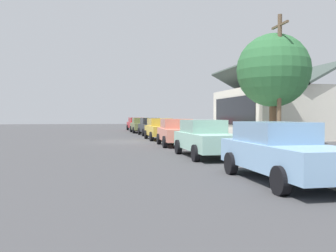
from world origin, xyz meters
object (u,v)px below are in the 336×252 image
at_px(car_skyblue, 281,151).
at_px(utility_pole_wooden, 279,78).
at_px(car_cherry, 136,124).
at_px(car_mustard, 160,129).
at_px(car_charcoal, 150,126).
at_px(shade_tree, 273,71).
at_px(car_olive, 141,125).
at_px(fire_hydrant_red, 213,139).
at_px(car_coral, 177,132).
at_px(car_seafoam, 205,138).

bearing_deg(car_skyblue, utility_pole_wooden, 152.31).
xyz_separation_m(car_skyblue, utility_pole_wooden, (-10.31, 5.35, 3.11)).
height_order(car_cherry, car_mustard, same).
relative_size(car_skyblue, utility_pole_wooden, 0.65).
relative_size(car_cherry, car_charcoal, 1.05).
height_order(car_charcoal, utility_pole_wooden, utility_pole_wooden).
bearing_deg(shade_tree, car_olive, -162.85).
distance_m(car_cherry, car_olive, 6.01).
xyz_separation_m(utility_pole_wooden, fire_hydrant_red, (0.26, -4.00, -3.43)).
distance_m(car_olive, car_coral, 17.83).
distance_m(car_charcoal, car_skyblue, 24.57).
height_order(car_cherry, car_skyblue, same).
relative_size(car_coral, fire_hydrant_red, 6.19).
height_order(car_olive, car_seafoam, same).
distance_m(car_coral, car_skyblue, 12.32).
xyz_separation_m(shade_tree, utility_pole_wooden, (1.18, -0.22, -0.54)).
xyz_separation_m(car_cherry, car_skyblue, (36.16, 0.05, -0.00)).
distance_m(car_cherry, fire_hydrant_red, 26.15).
xyz_separation_m(car_seafoam, shade_tree, (-5.29, 5.82, 3.66)).
distance_m(car_mustard, shade_tree, 9.46).
bearing_deg(car_skyblue, shade_tree, 153.88).
height_order(car_charcoal, fire_hydrant_red, car_charcoal).
xyz_separation_m(car_charcoal, car_seafoam, (18.37, -0.26, 0.00)).
height_order(car_mustard, car_skyblue, same).
height_order(car_seafoam, car_skyblue, same).
distance_m(car_mustard, utility_pole_wooden, 10.01).
distance_m(car_charcoal, car_coral, 12.25).
bearing_deg(car_mustard, car_cherry, 178.94).
distance_m(utility_pole_wooden, fire_hydrant_red, 5.28).
relative_size(shade_tree, utility_pole_wooden, 0.89).
bearing_deg(car_seafoam, car_cherry, 179.06).
height_order(car_coral, car_seafoam, same).
bearing_deg(utility_pole_wooden, fire_hydrant_red, -86.28).
xyz_separation_m(car_mustard, utility_pole_wooden, (7.74, 5.53, 3.11)).
bearing_deg(car_charcoal, car_olive, -178.83).
distance_m(car_skyblue, shade_tree, 13.28).
xyz_separation_m(car_charcoal, car_mustard, (6.52, -0.19, -0.00)).
bearing_deg(car_skyblue, car_cherry, 179.81).
bearing_deg(car_mustard, shade_tree, 40.55).
bearing_deg(car_skyblue, car_coral, -179.54).
bearing_deg(car_cherry, utility_pole_wooden, 8.88).
relative_size(car_mustard, car_seafoam, 0.91).
relative_size(car_mustard, car_skyblue, 0.89).
bearing_deg(car_olive, shade_tree, 17.14).
bearing_deg(car_olive, car_mustard, 0.08).
xyz_separation_m(car_charcoal, car_skyblue, (24.57, -0.01, 0.00)).
xyz_separation_m(car_cherry, car_coral, (23.83, -0.11, -0.00)).
xyz_separation_m(car_olive, car_seafoam, (23.96, -0.06, -0.00)).
relative_size(car_olive, car_charcoal, 1.06).
bearing_deg(utility_pole_wooden, car_skyblue, -27.42).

